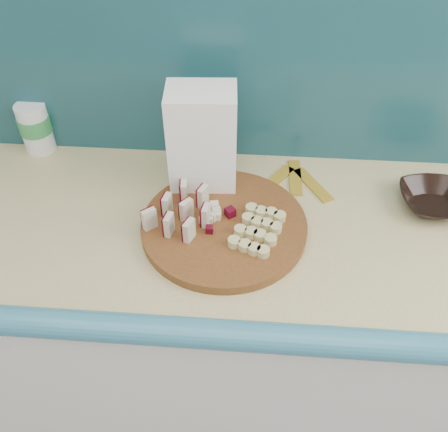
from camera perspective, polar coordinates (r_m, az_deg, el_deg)
kitchen_counter at (r=1.52m, az=-0.54°, el=-13.19°), size 2.20×0.63×0.91m
backsplash at (r=1.26m, az=0.37°, el=16.67°), size 2.20×0.02×0.50m
cutting_board at (r=1.15m, az=-0.00°, el=-1.15°), size 0.48×0.48×0.02m
apple_wedges at (r=1.13m, az=-4.90°, el=0.58°), size 0.15×0.16×0.05m
apple_chunks at (r=1.14m, az=-1.13°, el=-0.10°), size 0.06×0.06×0.02m
banana_slices at (r=1.11m, az=3.92°, el=-1.49°), size 0.13×0.16×0.02m
brown_bowl at (r=1.30m, az=22.93°, el=1.63°), size 0.18×0.18×0.04m
flour_bag at (r=1.19m, az=-2.48°, el=8.45°), size 0.17×0.12×0.27m
canister at (r=1.45m, az=-20.76°, el=9.52°), size 0.08×0.08×0.14m
banana_peel at (r=1.29m, az=8.02°, el=3.99°), size 0.20×0.17×0.01m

